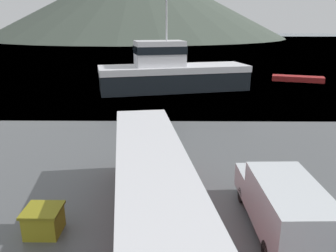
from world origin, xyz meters
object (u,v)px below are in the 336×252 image
small_boat (298,79)px  storage_bin (44,221)px  tour_bus (153,193)px  delivery_van (282,204)px  fishing_boat (171,72)px

small_boat → storage_bin: bearing=-14.4°
storage_bin → small_boat: 41.20m
tour_bus → delivery_van: 4.94m
storage_bin → small_boat: (22.32, 34.63, -0.18)m
storage_bin → small_boat: storage_bin is taller
delivery_van → fishing_boat: fishing_boat is taller
delivery_van → fishing_boat: (-4.26, 28.08, 0.99)m
tour_bus → fishing_boat: bearing=80.0°
tour_bus → small_boat: tour_bus is taller
tour_bus → fishing_boat: 28.50m
fishing_boat → small_boat: (17.51, 6.35, -1.85)m
delivery_van → fishing_boat: size_ratio=0.33×
storage_bin → small_boat: bearing=57.2°
tour_bus → delivery_van: (4.87, 0.41, -0.66)m
delivery_van → storage_bin: 9.09m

